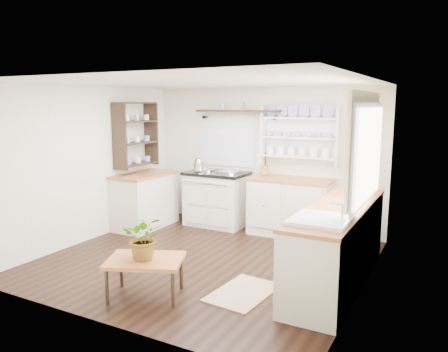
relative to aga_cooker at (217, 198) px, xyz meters
The scene contains 19 objects.
floor 1.78m from the aga_cooker, 65.95° to the right, with size 4.00×3.80×0.01m, color black.
wall_back 1.03m from the aga_cooker, 25.24° to the left, with size 4.00×0.02×2.30m, color beige.
wall_right 3.20m from the aga_cooker, 30.17° to the right, with size 0.02×3.80×2.30m, color beige.
wall_left 2.15m from the aga_cooker, 129.62° to the right, with size 0.02×3.80×2.30m, color beige.
ceiling 2.52m from the aga_cooker, 65.95° to the right, with size 4.00×3.80×0.01m, color white.
window 3.20m from the aga_cooker, 28.18° to the right, with size 0.08×1.55×1.22m.
aga_cooker is the anchor object (origin of this frame).
back_cabinets 1.30m from the aga_cooker, ahead, with size 1.27×0.63×0.90m.
right_cabinets 2.81m from the aga_cooker, 31.48° to the right, with size 0.62×2.43×0.90m.
belfast_sink 3.29m from the aga_cooker, 42.75° to the right, with size 0.55×0.60×0.45m.
left_cabinets 1.20m from the aga_cooker, 146.17° to the right, with size 0.62×1.13×0.90m.
plate_rack 1.76m from the aga_cooker, 12.27° to the left, with size 1.20×0.22×0.90m.
high_shelf 1.49m from the aga_cooker, 34.61° to the left, with size 1.50×0.29×0.16m.
left_shelving 1.71m from the aga_cooker, 149.55° to the right, with size 0.28×0.80×1.05m, color black.
kettle 0.65m from the aga_cooker, 156.86° to the right, with size 0.17×0.17×0.21m, color silver, non-canonical shape.
utensil_crock 0.98m from the aga_cooker, ahead, with size 0.13×0.13×0.15m, color brown.
center_table 2.91m from the aga_cooker, 75.93° to the right, with size 0.94×0.82×0.43m.
potted_plant 2.92m from the aga_cooker, 75.93° to the right, with size 0.42×0.37×0.47m, color #3F7233.
floor_rug 2.80m from the aga_cooker, 54.86° to the right, with size 0.55×0.85×0.02m, color #9B7B5A.
Camera 1 is at (2.82, -4.73, 2.04)m, focal length 35.00 mm.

